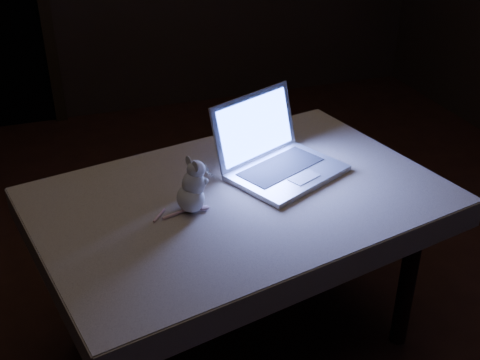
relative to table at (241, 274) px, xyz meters
name	(u,v)px	position (x,y,z in m)	size (l,w,h in m)	color
floor	(249,316)	(0.09, 0.13, -0.36)	(5.00, 5.00, 0.00)	black
table	(241,274)	(0.00, 0.00, 0.00)	(1.33, 0.86, 0.71)	black
tablecloth	(235,205)	(-0.02, 0.01, 0.31)	(1.44, 0.96, 0.10)	beige
laptop	(289,142)	(0.21, 0.07, 0.50)	(0.41, 0.36, 0.28)	silver
plush_mouse	(190,186)	(-0.20, -0.05, 0.46)	(0.14, 0.14, 0.19)	silver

